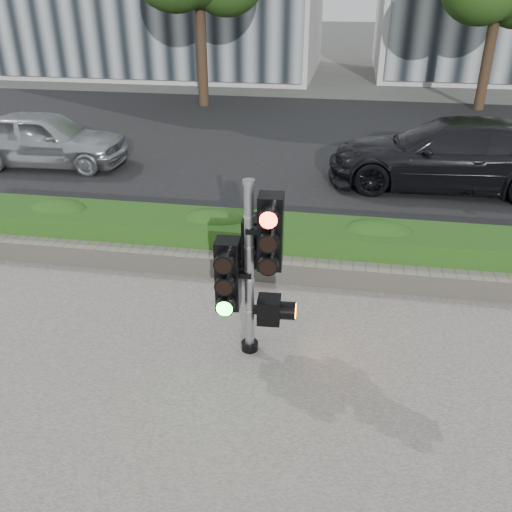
# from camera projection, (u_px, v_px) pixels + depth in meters

# --- Properties ---
(ground) EXTENTS (120.00, 120.00, 0.00)m
(ground) POSITION_uv_depth(u_px,v_px,m) (260.00, 353.00, 6.92)
(ground) COLOR #51514C
(ground) RESTS_ON ground
(road) EXTENTS (60.00, 13.00, 0.02)m
(road) POSITION_uv_depth(u_px,v_px,m) (316.00, 143.00, 15.68)
(road) COLOR black
(road) RESTS_ON ground
(curb) EXTENTS (60.00, 0.25, 0.12)m
(curb) POSITION_uv_depth(u_px,v_px,m) (289.00, 243.00, 9.66)
(curb) COLOR gray
(curb) RESTS_ON ground
(stone_wall) EXTENTS (12.00, 0.32, 0.34)m
(stone_wall) POSITION_uv_depth(u_px,v_px,m) (280.00, 269.00, 8.50)
(stone_wall) COLOR gray
(stone_wall) RESTS_ON sidewalk
(hedge) EXTENTS (12.00, 1.00, 0.68)m
(hedge) POSITION_uv_depth(u_px,v_px,m) (285.00, 242.00, 8.99)
(hedge) COLOR #3B7925
(hedge) RESTS_ON sidewalk
(traffic_signal) EXTENTS (0.80, 0.60, 2.28)m
(traffic_signal) POSITION_uv_depth(u_px,v_px,m) (252.00, 261.00, 6.40)
(traffic_signal) COLOR black
(traffic_signal) RESTS_ON sidewalk
(car_silver) EXTENTS (4.10, 1.83, 1.37)m
(car_silver) POSITION_uv_depth(u_px,v_px,m) (45.00, 139.00, 13.49)
(car_silver) COLOR #B0B3B7
(car_silver) RESTS_ON road
(car_dark) EXTENTS (5.30, 2.22, 1.53)m
(car_dark) POSITION_uv_depth(u_px,v_px,m) (449.00, 154.00, 12.04)
(car_dark) COLOR black
(car_dark) RESTS_ON road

